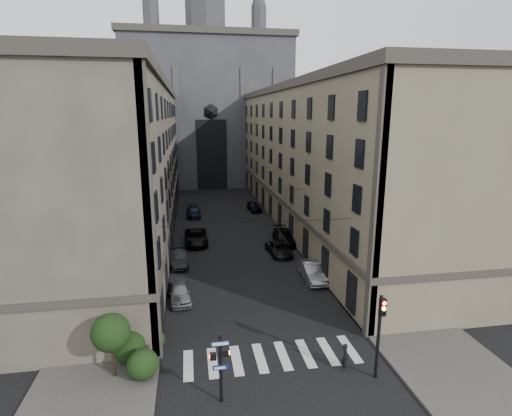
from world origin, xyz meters
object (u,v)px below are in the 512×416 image
car_left_near (180,292)px  car_right_midfar (284,237)px  car_right_midnear (279,249)px  pedestrian (345,357)px  gothic_tower (208,101)px  car_left_midnear (178,258)px  pedestrian_signal_left (220,363)px  car_left_far (194,212)px  traffic_light_right (380,327)px  car_right_far (254,206)px  car_left_midfar (196,237)px  car_right_near (312,271)px

car_left_near → car_right_midfar: (12.10, 13.21, 0.06)m
car_right_midnear → pedestrian: (-0.60, -20.45, 0.21)m
gothic_tower → pedestrian: bearing=-86.7°
car_left_midnear → pedestrian_signal_left: bearing=-89.9°
gothic_tower → car_left_near: gothic_tower is taller
gothic_tower → car_right_midfar: (6.20, -47.72, -17.00)m
car_left_far → car_right_midfar: car_right_midfar is taller
car_left_midnear → pedestrian: (10.30, -19.17, 0.08)m
car_left_near → car_left_midnear: bearing=85.7°
pedestrian_signal_left → car_left_midnear: 20.90m
traffic_light_right → car_left_near: traffic_light_right is taller
car_left_midnear → car_right_far: 24.59m
pedestrian_signal_left → car_right_midnear: (8.21, 21.95, -1.67)m
car_left_midnear → car_left_midfar: (2.00, 6.62, 0.02)m
car_left_midfar → car_left_far: car_left_midfar is taller
car_left_midnear → car_right_far: (11.54, 21.72, -0.03)m
car_right_midfar → pedestrian: bearing=-94.0°
car_left_midnear → car_left_far: 19.81m
car_left_near → car_right_midnear: (10.60, 9.42, -0.09)m
car_left_near → car_left_midnear: size_ratio=0.91×
car_right_near → pedestrian: size_ratio=2.86×
pedestrian_signal_left → car_left_near: size_ratio=0.92×
pedestrian → car_left_far: bearing=21.6°
gothic_tower → car_right_far: 35.84m
pedestrian → car_right_near: bearing=0.4°
gothic_tower → pedestrian_signal_left: 75.15m
car_left_far → pedestrian_signal_left: bearing=-90.5°
gothic_tower → car_left_midfar: 49.37m
traffic_light_right → car_left_midnear: (-11.80, 20.25, -2.50)m
pedestrian_signal_left → car_left_far: (-0.75, 40.39, -1.59)m
car_left_far → car_right_near: 27.66m
car_left_far → traffic_light_right: bearing=-77.7°
car_right_midnear → car_right_midfar: bearing=64.0°
car_right_midnear → car_right_midfar: (1.50, 3.79, 0.14)m
car_right_far → car_right_midnear: bearing=-95.7°
traffic_light_right → car_right_near: bearing=87.6°
pedestrian → car_left_near: bearing=51.6°
car_left_midnear → car_left_far: car_left_midnear is taller
traffic_light_right → car_left_near: size_ratio=1.20×
car_right_midnear → car_right_near: bearing=-82.6°
car_left_near → car_right_far: (11.23, 29.86, 0.02)m
car_right_midfar → car_right_near: bearing=-89.0°
car_left_near → traffic_light_right: bearing=-53.0°
traffic_light_right → car_left_far: bearing=103.9°
pedestrian_signal_left → car_right_midnear: size_ratio=0.85×
car_left_near → car_right_far: bearing=62.9°
car_right_far → pedestrian_signal_left: bearing=-105.7°
traffic_light_right → gothic_tower: bearing=94.4°
car_left_midfar → car_left_far: (-0.07, 13.10, -0.07)m
car_left_midfar → car_left_far: size_ratio=1.15×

